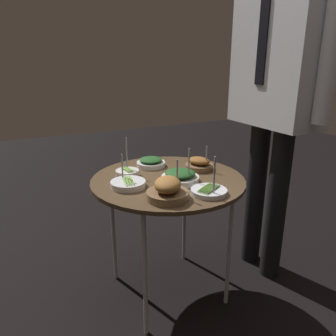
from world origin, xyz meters
TOP-DOWN VIEW (x-y plane):
  - ground_plane at (0.00, 0.00)m, footprint 8.00×8.00m
  - serving_cart at (0.00, 0.00)m, footprint 0.71×0.71m
  - bowl_roast_front_right at (-0.05, 0.20)m, footprint 0.14×0.14m
  - bowl_roast_back_left at (0.21, -0.11)m, footprint 0.17×0.17m
  - bowl_asparagus_mid_right at (-0.12, -0.16)m, footprint 0.11×0.11m
  - bowl_spinach_center at (0.07, 0.03)m, footprint 0.17×0.17m
  - bowl_asparagus_back_right at (0.24, 0.07)m, footprint 0.15×0.15m
  - bowl_asparagus_mid_left at (0.02, -0.20)m, footprint 0.15×0.15m
  - bowl_spinach_far_rim at (-0.20, -0.00)m, footprint 0.15×0.15m
  - waiter_figure at (0.05, 0.57)m, footprint 0.62×0.23m

SIDE VIEW (x-z plane):
  - ground_plane at x=0.00m, z-range 0.00..0.00m
  - serving_cart at x=0.00m, z-range 0.27..0.90m
  - bowl_asparagus_back_right at x=0.24m, z-range 0.55..0.72m
  - bowl_asparagus_mid_left at x=0.02m, z-range 0.57..0.71m
  - bowl_asparagus_mid_right at x=-0.12m, z-range 0.55..0.73m
  - bowl_spinach_far_rim at x=-0.20m, z-range 0.62..0.67m
  - bowl_spinach_center at x=0.07m, z-range 0.57..0.73m
  - bowl_roast_front_right at x=-0.05m, z-range 0.59..0.71m
  - bowl_roast_back_left at x=0.21m, z-range 0.58..0.74m
  - waiter_figure at x=0.05m, z-range 0.23..1.91m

